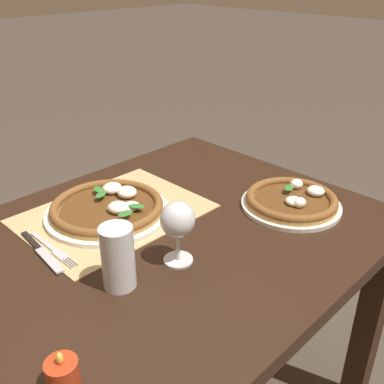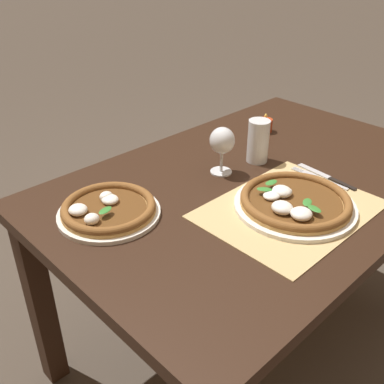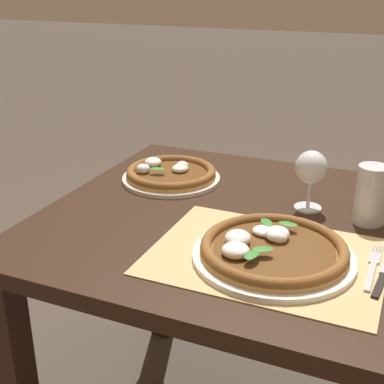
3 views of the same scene
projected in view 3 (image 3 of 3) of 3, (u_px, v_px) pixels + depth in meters
The scene contains 7 objects.
dining_table at pixel (318, 268), 1.29m from camera, with size 1.36×0.90×0.74m.
paper_placemat at pixel (266, 257), 1.13m from camera, with size 0.49×0.37×0.00m, color tan.
pizza_near at pixel (272, 250), 1.12m from camera, with size 0.34×0.34×0.05m.
pizza_far at pixel (171, 174), 1.55m from camera, with size 0.28×0.28×0.05m.
wine_glass at pixel (311, 170), 1.33m from camera, with size 0.08×0.08×0.16m.
pint_glass at pixel (371, 196), 1.26m from camera, with size 0.07×0.07×0.15m.
fork at pixel (373, 266), 1.09m from camera, with size 0.02×0.20×0.00m.
Camera 3 is at (0.17, -1.15, 1.30)m, focal length 50.00 mm.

